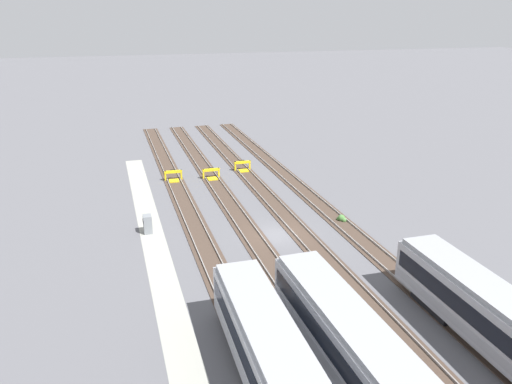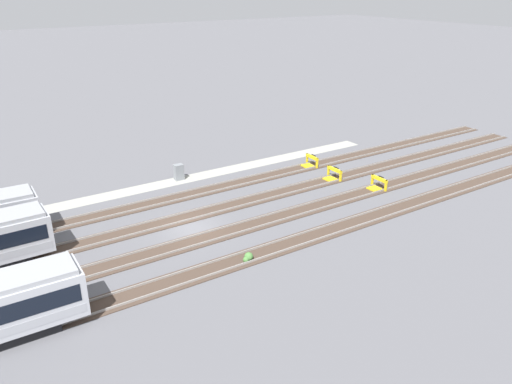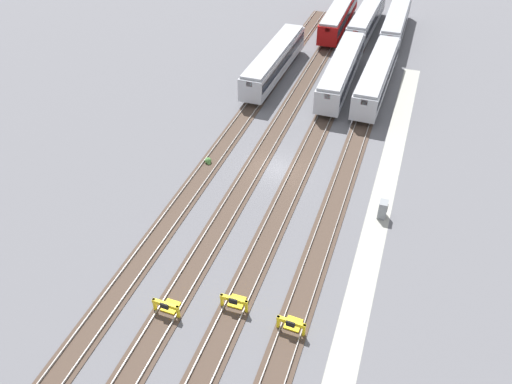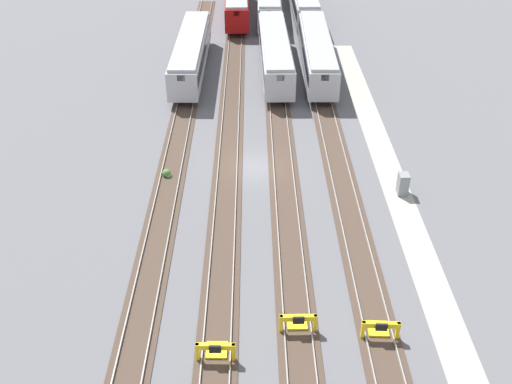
# 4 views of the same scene
# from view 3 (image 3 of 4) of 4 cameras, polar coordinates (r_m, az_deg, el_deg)

# --- Properties ---
(ground_plane) EXTENTS (400.00, 400.00, 0.00)m
(ground_plane) POSITION_cam_3_polar(r_m,az_deg,el_deg) (48.06, 2.42, 2.65)
(ground_plane) COLOR #5B5B60
(service_walkway) EXTENTS (54.00, 2.00, 0.01)m
(service_walkway) POSITION_cam_3_polar(r_m,az_deg,el_deg) (46.83, 14.42, 0.18)
(service_walkway) COLOR #9E9E93
(service_walkway) RESTS_ON ground
(rail_track_nearest) EXTENTS (90.00, 2.23, 0.21)m
(rail_track_nearest) POSITION_cam_3_polar(r_m,az_deg,el_deg) (47.01, 9.86, 1.17)
(rail_track_nearest) COLOR #47382D
(rail_track_nearest) RESTS_ON ground
(rail_track_near_inner) EXTENTS (90.00, 2.24, 0.21)m
(rail_track_near_inner) POSITION_cam_3_polar(r_m,az_deg,el_deg) (47.60, 4.86, 2.20)
(rail_track_near_inner) COLOR #47382D
(rail_track_near_inner) RESTS_ON ground
(rail_track_middle) EXTENTS (90.00, 2.24, 0.21)m
(rail_track_middle) POSITION_cam_3_polar(r_m,az_deg,el_deg) (48.56, 0.02, 3.18)
(rail_track_middle) COLOR #47382D
(rail_track_middle) RESTS_ON ground
(rail_track_far_inner) EXTENTS (90.00, 2.23, 0.21)m
(rail_track_far_inner) POSITION_cam_3_polar(r_m,az_deg,el_deg) (49.87, -4.61, 4.10)
(rail_track_far_inner) COLOR #47382D
(rail_track_far_inner) RESTS_ON ground
(subway_car_front_row_leftmost) EXTENTS (18.05, 3.14, 3.70)m
(subway_car_front_row_leftmost) POSITION_cam_3_polar(r_m,az_deg,el_deg) (81.01, 9.46, 19.24)
(subway_car_front_row_leftmost) COLOR #A80F0F
(subway_car_front_row_leftmost) RESTS_ON ground
(subway_car_front_row_left_inner) EXTENTS (18.02, 2.99, 3.70)m
(subway_car_front_row_left_inner) POSITION_cam_3_polar(r_m,az_deg,el_deg) (80.19, 15.70, 18.18)
(subway_car_front_row_left_inner) COLOR #ADAFB7
(subway_car_front_row_left_inner) RESTS_ON ground
(subway_car_front_row_centre) EXTENTS (18.03, 3.02, 3.70)m
(subway_car_front_row_centre) POSITION_cam_3_polar(r_m,az_deg,el_deg) (64.73, 2.10, 14.72)
(subway_car_front_row_centre) COLOR #ADAFB7
(subway_car_front_row_centre) RESTS_ON ground
(subway_car_front_row_right_inner) EXTENTS (18.05, 3.14, 3.70)m
(subway_car_front_row_right_inner) POSITION_cam_3_polar(r_m,az_deg,el_deg) (62.99, 9.74, 13.50)
(subway_car_front_row_right_inner) COLOR #ADAFB7
(subway_car_front_row_right_inner) RESTS_ON ground
(subway_car_front_row_rightmost) EXTENTS (18.05, 3.18, 3.70)m
(subway_car_front_row_rightmost) POSITION_cam_3_polar(r_m,az_deg,el_deg) (80.67, 12.52, 18.79)
(subway_car_front_row_rightmost) COLOR #ADAFB7
(subway_car_front_row_rightmost) RESTS_ON ground
(subway_car_back_row_leftmost) EXTENTS (18.05, 3.14, 3.70)m
(subway_car_back_row_leftmost) POSITION_cam_3_polar(r_m,az_deg,el_deg) (62.55, 13.65, 12.77)
(subway_car_back_row_leftmost) COLOR #ADAFB7
(subway_car_back_row_leftmost) RESTS_ON ground
(bumper_stop_nearest_track) EXTENTS (1.38, 2.01, 1.22)m
(bumper_stop_nearest_track) POSITION_cam_3_polar(r_m,az_deg,el_deg) (34.51, 4.15, -14.80)
(bumper_stop_nearest_track) COLOR yellow
(bumper_stop_nearest_track) RESTS_ON ground
(bumper_stop_near_inner_track) EXTENTS (1.35, 2.00, 1.22)m
(bumper_stop_near_inner_track) POSITION_cam_3_polar(r_m,az_deg,el_deg) (35.61, -2.38, -12.38)
(bumper_stop_near_inner_track) COLOR yellow
(bumper_stop_near_inner_track) RESTS_ON ground
(bumper_stop_middle_track) EXTENTS (1.36, 2.01, 1.22)m
(bumper_stop_middle_track) POSITION_cam_3_polar(r_m,az_deg,el_deg) (35.84, -10.02, -12.73)
(bumper_stop_middle_track) COLOR yellow
(bumper_stop_middle_track) RESTS_ON ground
(electrical_cabinet) EXTENTS (0.90, 0.73, 1.60)m
(electrical_cabinet) POSITION_cam_3_polar(r_m,az_deg,el_deg) (43.41, 14.29, -1.94)
(electrical_cabinet) COLOR gray
(electrical_cabinet) RESTS_ON ground
(weed_clump) EXTENTS (0.92, 0.70, 0.64)m
(weed_clump) POSITION_cam_3_polar(r_m,az_deg,el_deg) (48.94, -5.48, 3.58)
(weed_clump) COLOR #4C7F3D
(weed_clump) RESTS_ON ground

